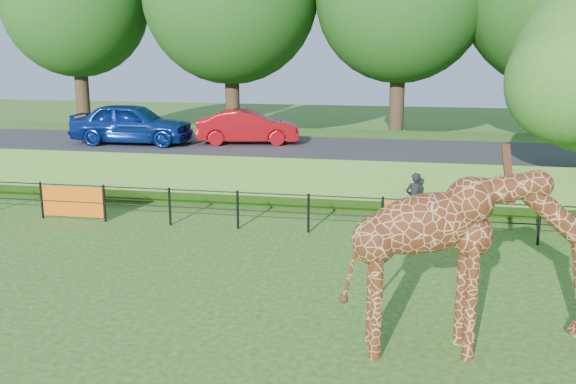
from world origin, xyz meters
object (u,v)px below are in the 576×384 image
giraffe (477,263)px  car_red (248,127)px  visitor (414,198)px  car_blue (132,123)px

giraffe → car_red: size_ratio=1.16×
car_red → visitor: size_ratio=2.52×
giraffe → car_red: (-7.07, 12.69, 0.47)m
giraffe → car_blue: 16.38m
giraffe → car_blue: size_ratio=0.98×
car_blue → car_red: (4.21, 0.83, -0.14)m
giraffe → visitor: (-0.94, 7.83, -0.82)m
car_red → visitor: (6.12, -4.85, -1.29)m
car_blue → car_red: bearing=-80.7°
car_red → giraffe: bearing=-162.4°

